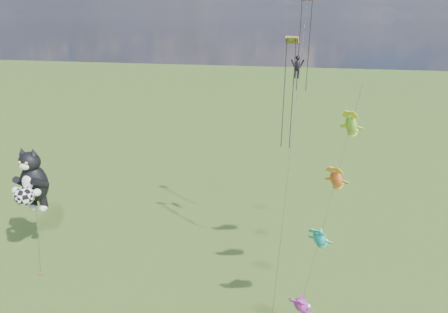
# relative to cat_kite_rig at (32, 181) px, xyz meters

# --- Properties ---
(ground) EXTENTS (300.00, 300.00, 0.00)m
(ground) POSITION_rel_cat_kite_rig_xyz_m (4.15, -5.03, -7.81)
(ground) COLOR #244110
(cat_kite_rig) EXTENTS (2.97, 4.27, 10.82)m
(cat_kite_rig) POSITION_rel_cat_kite_rig_xyz_m (0.00, 0.00, 0.00)
(cat_kite_rig) COLOR brown
(cat_kite_rig) RESTS_ON ground
(fish_windsock_rig) EXTENTS (5.22, 15.16, 16.59)m
(fish_windsock_rig) POSITION_rel_cat_kite_rig_xyz_m (24.73, -2.85, 1.49)
(fish_windsock_rig) COLOR brown
(fish_windsock_rig) RESTS_ON ground
(parafoil_rig) EXTENTS (2.00, 17.57, 23.91)m
(parafoil_rig) POSITION_rel_cat_kite_rig_xyz_m (22.03, 2.99, 10.08)
(parafoil_rig) COLOR brown
(parafoil_rig) RESTS_ON ground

